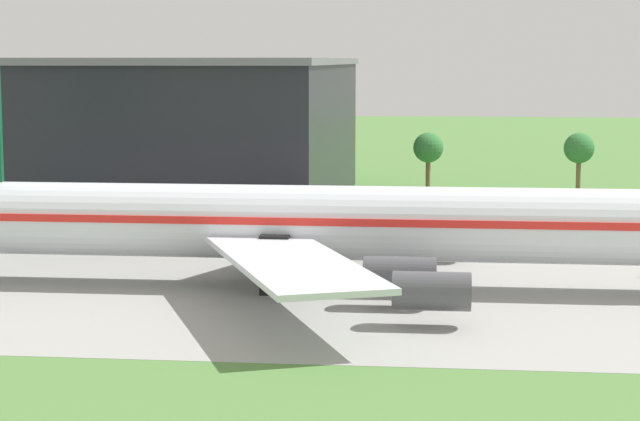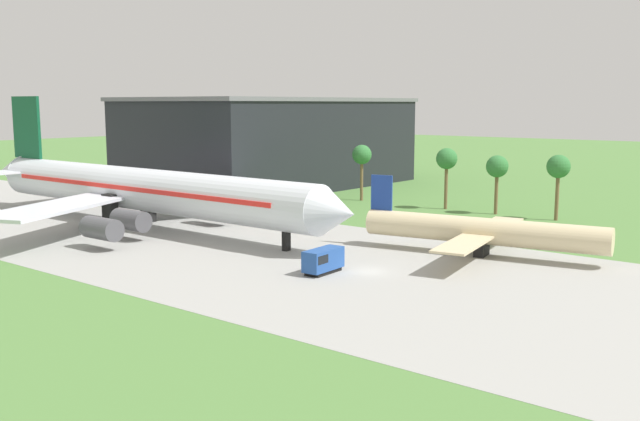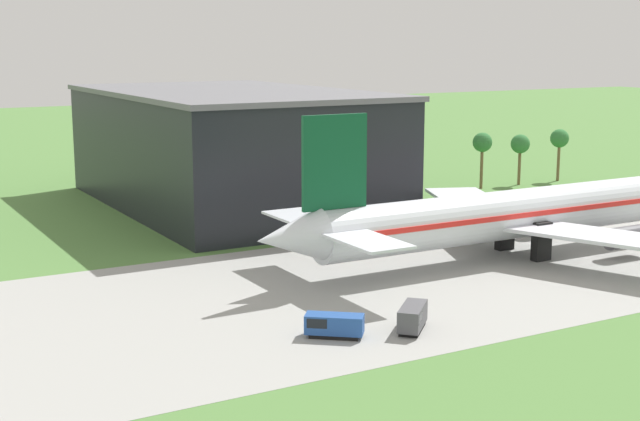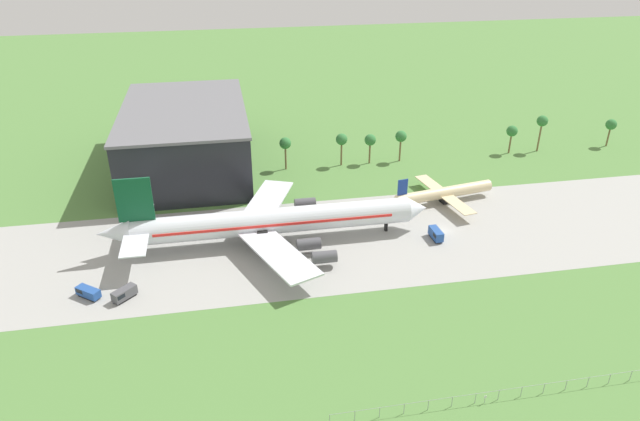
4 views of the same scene
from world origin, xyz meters
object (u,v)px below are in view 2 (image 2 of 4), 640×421
at_px(terminal_building, 272,142).
at_px(regional_aircraft, 481,231).
at_px(baggage_tug, 322,260).
at_px(jet_airliner, 137,189).

bearing_deg(terminal_building, regional_aircraft, -29.53).
relative_size(baggage_tug, terminal_building, 0.08).
xyz_separation_m(regional_aircraft, terminal_building, (-69.11, 39.15, 6.61)).
bearing_deg(baggage_tug, regional_aircraft, 64.08).
height_order(baggage_tug, terminal_building, terminal_building).
bearing_deg(terminal_building, baggage_tug, -43.94).
height_order(jet_airliner, regional_aircraft, jet_airliner).
bearing_deg(regional_aircraft, jet_airliner, -165.93).
xyz_separation_m(regional_aircraft, baggage_tug, (-9.09, -18.70, -1.55)).
bearing_deg(jet_airliner, terminal_building, 111.43).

